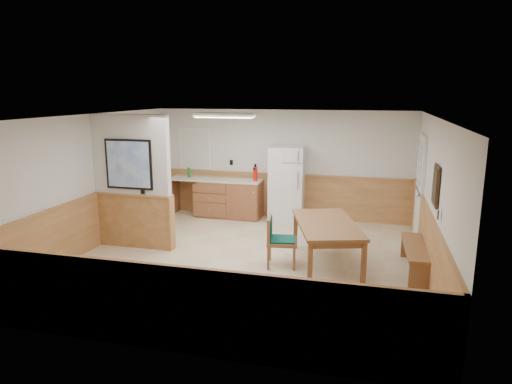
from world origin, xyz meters
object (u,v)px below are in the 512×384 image
(dining_chair, at_px, (276,237))
(soap_bottle, at_px, (189,172))
(refrigerator, at_px, (287,184))
(fire_extinguisher, at_px, (255,173))
(dining_bench, at_px, (415,252))
(dining_table, at_px, (326,228))

(dining_chair, height_order, soap_bottle, soap_bottle)
(refrigerator, relative_size, fire_extinguisher, 4.37)
(dining_chair, distance_m, soap_bottle, 3.91)
(refrigerator, bearing_deg, dining_bench, -46.42)
(refrigerator, height_order, dining_chair, refrigerator)
(dining_table, bearing_deg, fire_extinguisher, 110.25)
(dining_bench, height_order, fire_extinguisher, fire_extinguisher)
(refrigerator, xyz_separation_m, fire_extinguisher, (-0.74, 0.01, 0.22))
(dining_chair, bearing_deg, dining_bench, -2.38)
(refrigerator, height_order, fire_extinguisher, refrigerator)
(dining_bench, distance_m, soap_bottle, 5.60)
(dining_bench, xyz_separation_m, dining_chair, (-2.25, -0.26, 0.15))
(fire_extinguisher, bearing_deg, dining_chair, -87.03)
(dining_chair, bearing_deg, dining_table, 6.08)
(dining_table, bearing_deg, refrigerator, 98.00)
(dining_bench, xyz_separation_m, soap_bottle, (-4.96, 2.51, 0.68))
(dining_table, bearing_deg, dining_chair, 178.45)
(dining_bench, distance_m, fire_extinguisher, 4.20)
(soap_bottle, bearing_deg, refrigerator, -1.33)
(refrigerator, distance_m, dining_table, 2.75)
(soap_bottle, bearing_deg, fire_extinguisher, -1.58)
(refrigerator, height_order, soap_bottle, refrigerator)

